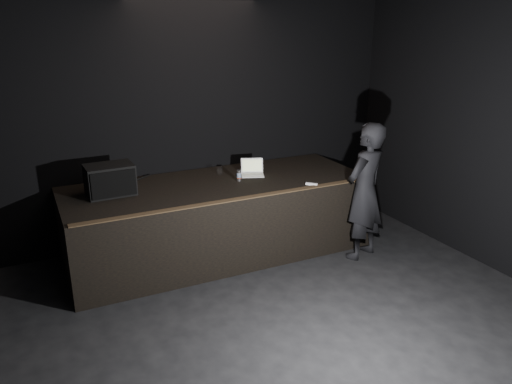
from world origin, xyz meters
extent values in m
plane|color=black|center=(0.00, 0.00, 0.00)|extent=(7.00, 7.00, 0.00)
cube|color=black|center=(0.00, 3.50, 1.75)|extent=(6.00, 0.10, 3.50)
cube|color=black|center=(0.00, 2.73, 0.50)|extent=(4.00, 1.50, 1.00)
cube|color=brown|center=(0.00, 2.02, 1.01)|extent=(3.92, 0.10, 0.01)
cube|color=black|center=(-1.36, 2.87, 1.19)|extent=(0.58, 0.42, 0.38)
cube|color=black|center=(-1.35, 2.67, 1.19)|extent=(0.53, 0.04, 0.32)
cylinder|color=black|center=(-1.07, 3.21, 1.01)|extent=(0.75, 0.53, 0.02)
cube|color=silver|center=(0.56, 2.82, 1.01)|extent=(0.36, 0.31, 0.02)
cube|color=silver|center=(0.56, 2.82, 1.02)|extent=(0.29, 0.21, 0.00)
cube|color=silver|center=(0.61, 2.95, 1.11)|extent=(0.31, 0.17, 0.20)
cube|color=yellow|center=(0.60, 2.94, 1.11)|extent=(0.27, 0.14, 0.16)
cylinder|color=silver|center=(0.29, 2.69, 1.08)|extent=(0.06, 0.06, 0.15)
cylinder|color=navy|center=(0.29, 2.69, 1.08)|extent=(0.06, 0.06, 0.07)
cylinder|color=maroon|center=(0.29, 2.69, 1.04)|extent=(0.06, 0.06, 0.01)
cylinder|color=white|center=(0.17, 3.08, 1.05)|extent=(0.08, 0.08, 0.10)
cube|color=white|center=(1.07, 2.10, 1.01)|extent=(0.13, 0.14, 0.03)
imported|color=black|center=(1.69, 1.78, 0.92)|extent=(0.78, 0.65, 1.83)
camera|label=1|loc=(-2.28, -3.15, 3.03)|focal=35.00mm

